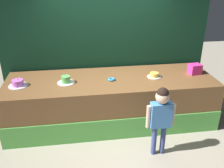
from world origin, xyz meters
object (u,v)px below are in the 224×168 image
Objects in this scene: cake_right at (154,75)px; cake_center at (66,80)px; pink_box at (195,69)px; child_figure at (161,113)px; cake_left at (18,83)px; donut at (111,79)px.

cake_center is at bearing -178.81° from cake_right.
pink_box is 0.83m from cake_right.
pink_box is at bearing 3.22° from cake_right.
child_figure is 4.50× the size of cake_right.
child_figure is at bearing -101.04° from cake_right.
cake_left is (-2.27, 1.01, 0.19)m from child_figure.
pink_box is 0.72× the size of cake_center.
cake_center is 1.17× the size of cake_right.
pink_box reaches higher than cake_left.
child_figure is 2.49m from cake_left.
cake_left is (-1.65, -0.00, 0.03)m from donut.
donut is (-1.65, -0.09, -0.08)m from pink_box.
cake_center is (-2.48, -0.08, -0.04)m from pink_box.
cake_left is at bearing -179.33° from cake_center.
cake_right reaches higher than donut.
cake_right is (2.48, 0.04, -0.01)m from cake_left.
child_figure is 1.20m from donut.
pink_box is 0.66× the size of cake_left.
cake_right is (0.83, 0.04, 0.02)m from donut.
donut is at bearing -177.13° from cake_right.
cake_left is 1.09× the size of cake_center.
cake_center reaches higher than cake_left.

